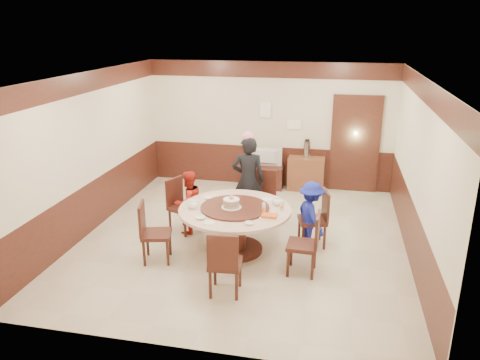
% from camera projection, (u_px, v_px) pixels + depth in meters
% --- Properties ---
extents(room, '(6.00, 6.04, 2.84)m').
position_uv_depth(room, '(244.00, 180.00, 7.86)').
color(room, beige).
rests_on(room, ground).
extents(banquet_table, '(1.82, 1.82, 0.78)m').
position_uv_depth(banquet_table, '(235.00, 221.00, 7.59)').
color(banquet_table, '#3F1B13').
rests_on(banquet_table, ground).
extents(chair_0, '(0.54, 0.54, 0.97)m').
position_uv_depth(chair_0, '(313.00, 228.00, 7.86)').
color(chair_0, '#3F1B13').
rests_on(chair_0, ground).
extents(chair_1, '(0.45, 0.46, 0.97)m').
position_uv_depth(chair_1, '(263.00, 206.00, 8.80)').
color(chair_1, '#3F1B13').
rests_on(chair_1, ground).
extents(chair_2, '(0.58, 0.58, 0.97)m').
position_uv_depth(chair_2, '(183.00, 215.00, 8.40)').
color(chair_2, '#3F1B13').
rests_on(chair_2, ground).
extents(chair_3, '(0.54, 0.53, 0.97)m').
position_uv_depth(chair_3, '(155.00, 243.00, 7.34)').
color(chair_3, '#3F1B13').
rests_on(chair_3, ground).
extents(chair_4, '(0.47, 0.48, 0.97)m').
position_uv_depth(chair_4, '(225.00, 274.00, 6.44)').
color(chair_4, '#3F1B13').
rests_on(chair_4, ground).
extents(chair_5, '(0.47, 0.46, 0.97)m').
position_uv_depth(chair_5, '(303.00, 254.00, 6.98)').
color(chair_5, '#3F1B13').
rests_on(chair_5, ground).
extents(person_standing, '(0.65, 0.47, 1.66)m').
position_uv_depth(person_standing, '(248.00, 180.00, 8.61)').
color(person_standing, black).
rests_on(person_standing, ground).
extents(person_red, '(0.68, 0.71, 1.15)m').
position_uv_depth(person_red, '(188.00, 202.00, 8.26)').
color(person_red, '#AB2116').
rests_on(person_red, ground).
extents(person_blue, '(0.74, 0.86, 1.16)m').
position_uv_depth(person_blue, '(311.00, 216.00, 7.68)').
color(person_blue, navy).
rests_on(person_blue, ground).
extents(birthday_cake, '(0.32, 0.32, 0.21)m').
position_uv_depth(birthday_cake, '(231.00, 203.00, 7.45)').
color(birthday_cake, white).
rests_on(birthday_cake, banquet_table).
extents(teapot_left, '(0.17, 0.15, 0.13)m').
position_uv_depth(teapot_left, '(193.00, 205.00, 7.50)').
color(teapot_left, white).
rests_on(teapot_left, banquet_table).
extents(teapot_right, '(0.17, 0.15, 0.13)m').
position_uv_depth(teapot_right, '(276.00, 202.00, 7.63)').
color(teapot_right, white).
rests_on(teapot_right, banquet_table).
extents(bowl_0, '(0.14, 0.14, 0.03)m').
position_uv_depth(bowl_0, '(209.00, 198.00, 7.92)').
color(bowl_0, white).
rests_on(bowl_0, banquet_table).
extents(bowl_1, '(0.13, 0.13, 0.04)m').
position_uv_depth(bowl_1, '(249.00, 223.00, 6.90)').
color(bowl_1, white).
rests_on(bowl_1, banquet_table).
extents(bowl_2, '(0.14, 0.14, 0.03)m').
position_uv_depth(bowl_2, '(200.00, 218.00, 7.11)').
color(bowl_2, white).
rests_on(bowl_2, banquet_table).
extents(bowl_3, '(0.12, 0.12, 0.04)m').
position_uv_depth(bowl_3, '(276.00, 215.00, 7.21)').
color(bowl_3, white).
rests_on(bowl_3, banquet_table).
extents(bowl_4, '(0.15, 0.15, 0.04)m').
position_uv_depth(bowl_4, '(193.00, 202.00, 7.75)').
color(bowl_4, white).
rests_on(bowl_4, banquet_table).
extents(saucer_near, '(0.18, 0.18, 0.01)m').
position_uv_depth(saucer_near, '(209.00, 223.00, 6.97)').
color(saucer_near, white).
rests_on(saucer_near, banquet_table).
extents(saucer_far, '(0.18, 0.18, 0.01)m').
position_uv_depth(saucer_far, '(267.00, 199.00, 7.90)').
color(saucer_far, white).
rests_on(saucer_far, banquet_table).
extents(shrimp_platter, '(0.30, 0.20, 0.06)m').
position_uv_depth(shrimp_platter, '(270.00, 217.00, 7.13)').
color(shrimp_platter, white).
rests_on(shrimp_platter, banquet_table).
extents(bottle_0, '(0.06, 0.06, 0.16)m').
position_uv_depth(bottle_0, '(264.00, 208.00, 7.32)').
color(bottle_0, silver).
rests_on(bottle_0, banquet_table).
extents(bottle_1, '(0.06, 0.06, 0.16)m').
position_uv_depth(bottle_1, '(282.00, 206.00, 7.39)').
color(bottle_1, silver).
rests_on(bottle_1, banquet_table).
extents(tv_stand, '(0.85, 0.45, 0.50)m').
position_uv_depth(tv_stand, '(264.00, 177.00, 10.67)').
color(tv_stand, '#3F1B13').
rests_on(tv_stand, ground).
extents(television, '(0.76, 0.10, 0.44)m').
position_uv_depth(television, '(265.00, 157.00, 10.52)').
color(television, gray).
rests_on(television, tv_stand).
extents(side_cabinet, '(0.80, 0.40, 0.75)m').
position_uv_depth(side_cabinet, '(306.00, 174.00, 10.48)').
color(side_cabinet, brown).
rests_on(side_cabinet, ground).
extents(thermos, '(0.15, 0.15, 0.38)m').
position_uv_depth(thermos, '(307.00, 149.00, 10.30)').
color(thermos, silver).
rests_on(thermos, side_cabinet).
extents(notice_left, '(0.25, 0.00, 0.35)m').
position_uv_depth(notice_left, '(265.00, 110.00, 10.39)').
color(notice_left, white).
rests_on(notice_left, room).
extents(notice_right, '(0.30, 0.00, 0.22)m').
position_uv_depth(notice_right, '(294.00, 124.00, 10.36)').
color(notice_right, white).
rests_on(notice_right, room).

